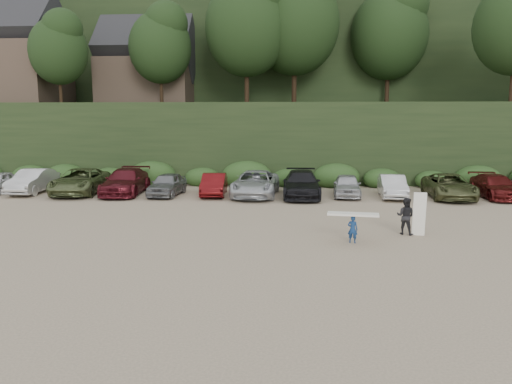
{
  "coord_description": "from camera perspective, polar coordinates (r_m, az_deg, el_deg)",
  "views": [
    {
      "loc": [
        1.09,
        -21.18,
        5.0
      ],
      "look_at": [
        -0.68,
        3.0,
        1.3
      ],
      "focal_mm": 35.0,
      "sensor_mm": 36.0,
      "label": 1
    }
  ],
  "objects": [
    {
      "name": "ground",
      "position": [
        21.79,
        1.21,
        -4.59
      ],
      "size": [
        120.0,
        120.0,
        0.0
      ],
      "primitive_type": "plane",
      "color": "tan",
      "rests_on": "ground"
    },
    {
      "name": "adult_surfer",
      "position": [
        22.12,
        16.85,
        -2.63
      ],
      "size": [
        1.25,
        0.88,
        1.87
      ],
      "color": "black",
      "rests_on": "ground"
    },
    {
      "name": "parked_cars",
      "position": [
        31.43,
        1.86,
        0.93
      ],
      "size": [
        39.08,
        6.12,
        1.63
      ],
      "color": "silver",
      "rests_on": "ground"
    },
    {
      "name": "hillside_backdrop",
      "position": [
        57.46,
        2.92,
        14.88
      ],
      "size": [
        90.0,
        41.5,
        28.0
      ],
      "color": "black",
      "rests_on": "ground"
    },
    {
      "name": "child_surfer",
      "position": [
        20.15,
        11.01,
        -3.46
      ],
      "size": [
        2.06,
        0.82,
        1.2
      ],
      "color": "navy",
      "rests_on": "ground"
    }
  ]
}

